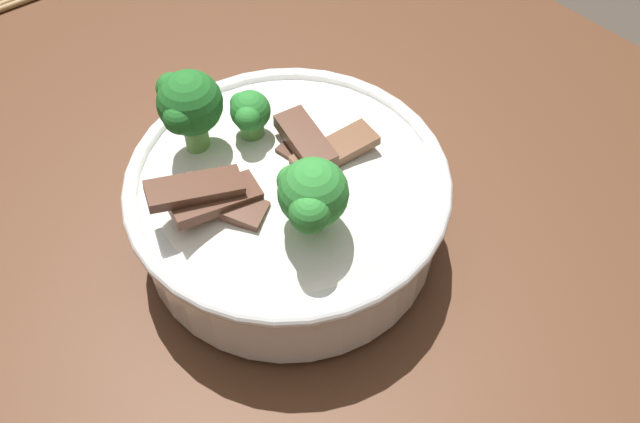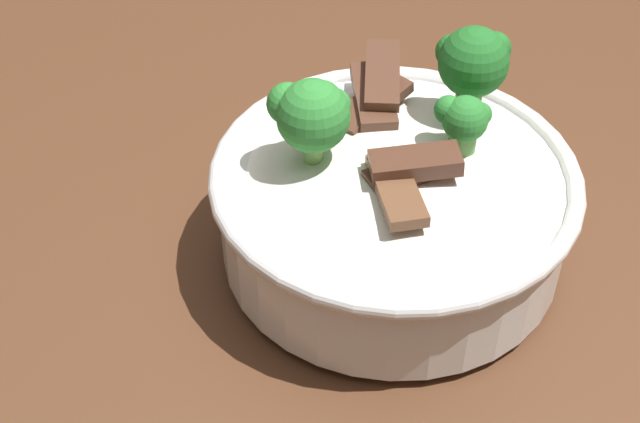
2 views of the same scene
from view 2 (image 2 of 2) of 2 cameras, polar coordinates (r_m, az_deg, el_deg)
dining_table at (r=0.80m, az=2.56°, el=-2.19°), size 1.31×1.08×0.76m
rice_bowl at (r=0.61m, az=4.64°, el=1.07°), size 0.25×0.25×0.15m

